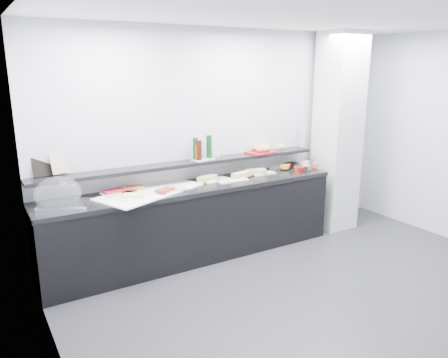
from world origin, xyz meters
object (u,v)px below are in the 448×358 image
condiment_tray (203,159)px  bread_tray (261,152)px  framed_print (42,164)px  sandwich_plate_mid (232,180)px  cloche_base (65,205)px  carafe (302,137)px

condiment_tray → bread_tray: bearing=-12.8°
framed_print → sandwich_plate_mid: bearing=-15.3°
sandwich_plate_mid → bread_tray: (0.57, 0.21, 0.25)m
condiment_tray → cloche_base: bearing=174.4°
framed_print → bread_tray: bearing=-8.8°
cloche_base → framed_print: 0.51m
cloche_base → bread_tray: bread_tray is taller
carafe → cloche_base: bearing=-176.0°
framed_print → bread_tray: (2.64, -0.14, -0.12)m
condiment_tray → carafe: size_ratio=0.89×
carafe → framed_print: bearing=178.0°
condiment_tray → bread_tray: 0.85m
bread_tray → carafe: carafe is taller
sandwich_plate_mid → bread_tray: bearing=22.8°
framed_print → bread_tray: 2.65m
framed_print → condiment_tray: framed_print is taller
condiment_tray → carafe: (1.55, 0.02, 0.14)m
cloche_base → sandwich_plate_mid: 1.96m
sandwich_plate_mid → carafe: bearing=12.8°
cloche_base → sandwich_plate_mid: (1.96, -0.01, -0.01)m
bread_tray → cloche_base: bearing=178.8°
framed_print → condiment_tray: bearing=-10.1°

